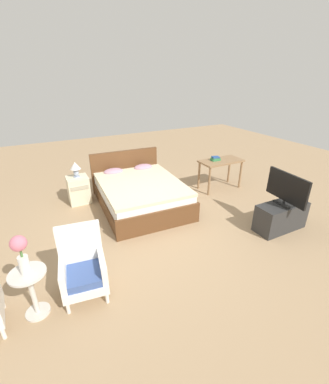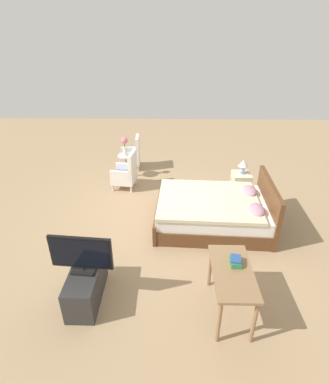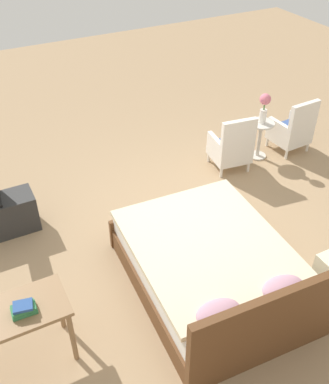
{
  "view_description": "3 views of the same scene",
  "coord_description": "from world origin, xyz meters",
  "px_view_note": "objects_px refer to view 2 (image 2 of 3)",
  "views": [
    {
      "loc": [
        -1.72,
        -3.68,
        2.61
      ],
      "look_at": [
        0.23,
        0.1,
        0.64
      ],
      "focal_mm": 24.0,
      "sensor_mm": 36.0,
      "label": 1
    },
    {
      "loc": [
        5.09,
        0.11,
        3.43
      ],
      "look_at": [
        0.12,
        0.01,
        0.74
      ],
      "focal_mm": 28.0,
      "sensor_mm": 36.0,
      "label": 2
    },
    {
      "loc": [
        2.11,
        3.77,
        3.94
      ],
      "look_at": [
        0.19,
        0.04,
        0.77
      ],
      "focal_mm": 42.0,
      "sensor_mm": 36.0,
      "label": 3
    }
  ],
  "objects_px": {
    "nightstand": "(240,185)",
    "tv_flatscreen": "(81,254)",
    "armchair_by_window_right": "(126,174)",
    "table_lamp": "(243,165)",
    "side_table": "(126,164)",
    "vanity_desk": "(232,277)",
    "flower_vase": "(125,144)",
    "tv_stand": "(86,284)",
    "bed": "(214,211)",
    "armchair_by_window_left": "(132,156)",
    "book_stack": "(236,261)"
  },
  "relations": [
    {
      "from": "nightstand",
      "to": "tv_flatscreen",
      "type": "height_order",
      "value": "tv_flatscreen"
    },
    {
      "from": "nightstand",
      "to": "tv_flatscreen",
      "type": "bearing_deg",
      "value": -42.44
    },
    {
      "from": "armchair_by_window_right",
      "to": "nightstand",
      "type": "distance_m",
      "value": 2.72
    },
    {
      "from": "table_lamp",
      "to": "tv_flatscreen",
      "type": "bearing_deg",
      "value": -42.45
    },
    {
      "from": "side_table",
      "to": "vanity_desk",
      "type": "xyz_separation_m",
      "value": [
        4.25,
        1.97,
        0.23
      ]
    },
    {
      "from": "flower_vase",
      "to": "tv_stand",
      "type": "relative_size",
      "value": 0.5
    },
    {
      "from": "side_table",
      "to": "flower_vase",
      "type": "xyz_separation_m",
      "value": [
        0.0,
        0.0,
        0.52
      ]
    },
    {
      "from": "nightstand",
      "to": "vanity_desk",
      "type": "height_order",
      "value": "vanity_desk"
    },
    {
      "from": "side_table",
      "to": "flower_vase",
      "type": "distance_m",
      "value": 0.52
    },
    {
      "from": "bed",
      "to": "tv_flatscreen",
      "type": "distance_m",
      "value": 2.86
    },
    {
      "from": "armchair_by_window_right",
      "to": "nightstand",
      "type": "height_order",
      "value": "armchair_by_window_right"
    },
    {
      "from": "flower_vase",
      "to": "nightstand",
      "type": "bearing_deg",
      "value": 69.78
    },
    {
      "from": "side_table",
      "to": "nightstand",
      "type": "relative_size",
      "value": 1.03
    },
    {
      "from": "tv_stand",
      "to": "tv_flatscreen",
      "type": "relative_size",
      "value": 1.13
    },
    {
      "from": "armchair_by_window_left",
      "to": "tv_stand",
      "type": "bearing_deg",
      "value": -1.33
    },
    {
      "from": "side_table",
      "to": "table_lamp",
      "type": "relative_size",
      "value": 1.87
    },
    {
      "from": "table_lamp",
      "to": "tv_flatscreen",
      "type": "xyz_separation_m",
      "value": [
        3.05,
        -2.79,
        -0.01
      ]
    },
    {
      "from": "side_table",
      "to": "tv_flatscreen",
      "type": "xyz_separation_m",
      "value": [
        4.07,
        -0.02,
        0.42
      ]
    },
    {
      "from": "tv_stand",
      "to": "tv_flatscreen",
      "type": "bearing_deg",
      "value": -4.9
    },
    {
      "from": "armchair_by_window_right",
      "to": "vanity_desk",
      "type": "relative_size",
      "value": 0.88
    },
    {
      "from": "armchair_by_window_left",
      "to": "vanity_desk",
      "type": "xyz_separation_m",
      "value": [
        4.84,
        1.88,
        0.24
      ]
    },
    {
      "from": "tv_stand",
      "to": "vanity_desk",
      "type": "bearing_deg",
      "value": 84.71
    },
    {
      "from": "armchair_by_window_right",
      "to": "tv_flatscreen",
      "type": "distance_m",
      "value": 3.5
    },
    {
      "from": "nightstand",
      "to": "table_lamp",
      "type": "distance_m",
      "value": 0.51
    },
    {
      "from": "flower_vase",
      "to": "nightstand",
      "type": "relative_size",
      "value": 0.8
    },
    {
      "from": "flower_vase",
      "to": "vanity_desk",
      "type": "relative_size",
      "value": 0.46
    },
    {
      "from": "bed",
      "to": "book_stack",
      "type": "relative_size",
      "value": 10.05
    },
    {
      "from": "bed",
      "to": "armchair_by_window_right",
      "type": "xyz_separation_m",
      "value": [
        -1.55,
        -1.94,
        0.08
      ]
    },
    {
      "from": "flower_vase",
      "to": "table_lamp",
      "type": "height_order",
      "value": "flower_vase"
    },
    {
      "from": "side_table",
      "to": "tv_flatscreen",
      "type": "relative_size",
      "value": 0.72
    },
    {
      "from": "flower_vase",
      "to": "bed",
      "type": "bearing_deg",
      "value": 43.36
    },
    {
      "from": "bed",
      "to": "table_lamp",
      "type": "height_order",
      "value": "bed"
    },
    {
      "from": "armchair_by_window_right",
      "to": "nightstand",
      "type": "relative_size",
      "value": 1.54
    },
    {
      "from": "armchair_by_window_right",
      "to": "book_stack",
      "type": "bearing_deg",
      "value": 28.8
    },
    {
      "from": "nightstand",
      "to": "table_lamp",
      "type": "height_order",
      "value": "table_lamp"
    },
    {
      "from": "bed",
      "to": "armchair_by_window_left",
      "type": "xyz_separation_m",
      "value": [
        -2.73,
        -1.94,
        0.08
      ]
    },
    {
      "from": "book_stack",
      "to": "side_table",
      "type": "bearing_deg",
      "value": -153.84
    },
    {
      "from": "armchair_by_window_right",
      "to": "table_lamp",
      "type": "height_order",
      "value": "table_lamp"
    },
    {
      "from": "armchair_by_window_left",
      "to": "nightstand",
      "type": "bearing_deg",
      "value": 59.04
    },
    {
      "from": "table_lamp",
      "to": "bed",
      "type": "bearing_deg",
      "value": -33.37
    },
    {
      "from": "tv_stand",
      "to": "book_stack",
      "type": "bearing_deg",
      "value": 88.55
    },
    {
      "from": "armchair_by_window_left",
      "to": "nightstand",
      "type": "height_order",
      "value": "armchair_by_window_left"
    },
    {
      "from": "bed",
      "to": "book_stack",
      "type": "height_order",
      "value": "bed"
    },
    {
      "from": "tv_flatscreen",
      "to": "tv_stand",
      "type": "bearing_deg",
      "value": 175.1
    },
    {
      "from": "flower_vase",
      "to": "vanity_desk",
      "type": "bearing_deg",
      "value": 24.86
    },
    {
      "from": "flower_vase",
      "to": "tv_stand",
      "type": "xyz_separation_m",
      "value": [
        4.07,
        -0.02,
        -0.66
      ]
    },
    {
      "from": "side_table",
      "to": "flower_vase",
      "type": "relative_size",
      "value": 1.29
    },
    {
      "from": "tv_flatscreen",
      "to": "book_stack",
      "type": "relative_size",
      "value": 3.8
    },
    {
      "from": "table_lamp",
      "to": "tv_flatscreen",
      "type": "height_order",
      "value": "tv_flatscreen"
    },
    {
      "from": "tv_flatscreen",
      "to": "vanity_desk",
      "type": "bearing_deg",
      "value": 84.78
    }
  ]
}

